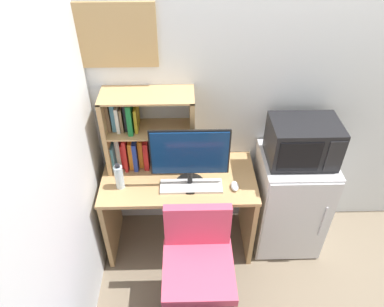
% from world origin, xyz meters
% --- Properties ---
extents(wall_back, '(6.40, 0.04, 2.60)m').
position_xyz_m(wall_back, '(0.40, 0.02, 1.30)').
color(wall_back, silver).
rests_on(wall_back, ground_plane).
extents(wall_left, '(0.04, 4.40, 2.60)m').
position_xyz_m(wall_left, '(-1.62, -1.60, 1.30)').
color(wall_left, silver).
rests_on(wall_left, ground_plane).
extents(desk, '(1.17, 0.59, 0.76)m').
position_xyz_m(desk, '(-0.97, -0.30, 0.52)').
color(desk, tan).
rests_on(desk, ground_plane).
extents(hutch_bookshelf, '(0.66, 0.27, 0.63)m').
position_xyz_m(hutch_bookshelf, '(-1.26, -0.12, 1.05)').
color(hutch_bookshelf, tan).
rests_on(hutch_bookshelf, desk).
extents(monitor, '(0.56, 0.22, 0.49)m').
position_xyz_m(monitor, '(-0.88, -0.38, 1.02)').
color(monitor, black).
rests_on(monitor, desk).
extents(keyboard, '(0.45, 0.14, 0.02)m').
position_xyz_m(keyboard, '(-0.87, -0.41, 0.77)').
color(keyboard, silver).
rests_on(keyboard, desk).
extents(computer_mouse, '(0.06, 0.10, 0.04)m').
position_xyz_m(computer_mouse, '(-0.56, -0.42, 0.77)').
color(computer_mouse, silver).
rests_on(computer_mouse, desk).
extents(water_bottle, '(0.06, 0.06, 0.21)m').
position_xyz_m(water_bottle, '(-1.39, -0.39, 0.86)').
color(water_bottle, silver).
rests_on(water_bottle, desk).
extents(mini_fridge, '(0.54, 0.53, 0.89)m').
position_xyz_m(mini_fridge, '(-0.07, -0.27, 0.45)').
color(mini_fridge, silver).
rests_on(mini_fridge, ground_plane).
extents(microwave, '(0.49, 0.35, 0.32)m').
position_xyz_m(microwave, '(-0.07, -0.27, 1.05)').
color(microwave, black).
rests_on(microwave, mini_fridge).
extents(desk_chair, '(0.55, 0.55, 0.88)m').
position_xyz_m(desk_chair, '(-0.84, -0.89, 0.39)').
color(desk_chair, black).
rests_on(desk_chair, ground_plane).
extents(wall_corkboard, '(0.58, 0.02, 0.43)m').
position_xyz_m(wall_corkboard, '(-1.38, -0.01, 1.74)').
color(wall_corkboard, tan).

